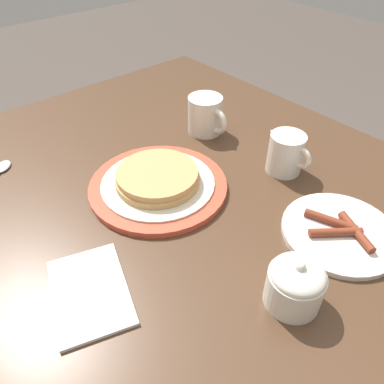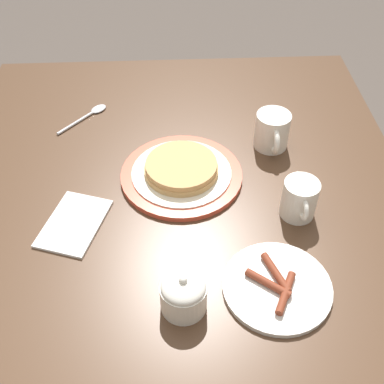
{
  "view_description": "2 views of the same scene",
  "coord_description": "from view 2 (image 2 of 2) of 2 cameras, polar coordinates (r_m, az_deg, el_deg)",
  "views": [
    {
      "loc": [
        0.41,
        -0.31,
        1.2
      ],
      "look_at": [
        0.02,
        0.03,
        0.76
      ],
      "focal_mm": 35.0,
      "sensor_mm": 36.0,
      "label": 1
    },
    {
      "loc": [
        0.72,
        -0.01,
        1.46
      ],
      "look_at": [
        0.02,
        0.03,
        0.76
      ],
      "focal_mm": 45.0,
      "sensor_mm": 36.0,
      "label": 2
    }
  ],
  "objects": [
    {
      "name": "side_plate_bacon",
      "position": [
        0.88,
        10.03,
        -10.94
      ],
      "size": [
        0.19,
        0.19,
        0.02
      ],
      "color": "silver",
      "rests_on": "dining_table"
    },
    {
      "name": "creamer_pitcher",
      "position": [
        0.98,
        12.62,
        -0.68
      ],
      "size": [
        0.11,
        0.07,
        0.09
      ],
      "color": "silver",
      "rests_on": "dining_table"
    },
    {
      "name": "ground_plane",
      "position": [
        1.63,
        -1.03,
        -19.02
      ],
      "size": [
        8.0,
        8.0,
        0.0
      ],
      "primitive_type": "plane",
      "color": "#51473F"
    },
    {
      "name": "pancake_plate",
      "position": [
        1.05,
        -1.26,
        2.4
      ],
      "size": [
        0.27,
        0.27,
        0.04
      ],
      "color": "#DB5138",
      "rests_on": "dining_table"
    },
    {
      "name": "coffee_mug",
      "position": [
        1.13,
        9.49,
        7.16
      ],
      "size": [
        0.11,
        0.08,
        0.09
      ],
      "color": "silver",
      "rests_on": "dining_table"
    },
    {
      "name": "spoon",
      "position": [
        1.27,
        -11.91,
        9.08
      ],
      "size": [
        0.13,
        0.12,
        0.01
      ],
      "color": "silver",
      "rests_on": "dining_table"
    },
    {
      "name": "dining_table",
      "position": [
        1.11,
        -1.43,
        -4.84
      ],
      "size": [
        1.14,
        1.0,
        0.73
      ],
      "color": "#4C3321",
      "rests_on": "ground_plane"
    },
    {
      "name": "sugar_bowl",
      "position": [
        0.82,
        -0.96,
        -11.91
      ],
      "size": [
        0.08,
        0.08,
        0.08
      ],
      "color": "silver",
      "rests_on": "dining_table"
    },
    {
      "name": "napkin",
      "position": [
        0.99,
        -13.79,
        -3.61
      ],
      "size": [
        0.18,
        0.15,
        0.01
      ],
      "color": "white",
      "rests_on": "dining_table"
    }
  ]
}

